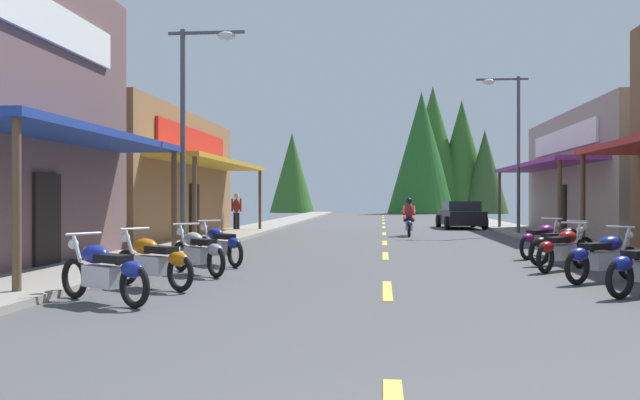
% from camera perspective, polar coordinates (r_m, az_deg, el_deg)
% --- Properties ---
extents(ground, '(10.27, 80.70, 0.10)m').
position_cam_1_polar(ground, '(27.94, 5.52, -3.13)').
color(ground, '#4C4C4F').
extents(sidewalk_left, '(2.21, 80.70, 0.12)m').
position_cam_1_polar(sidewalk_left, '(28.60, -7.09, -2.83)').
color(sidewalk_left, gray).
rests_on(sidewalk_left, ground).
extents(sidewalk_right, '(2.21, 80.70, 0.12)m').
position_cam_1_polar(sidewalk_right, '(28.64, 18.13, -2.84)').
color(sidewalk_right, gray).
rests_on(sidewalk_right, ground).
extents(centerline_dashes, '(0.16, 55.40, 0.01)m').
position_cam_1_polar(centerline_dashes, '(31.87, 5.50, -2.62)').
color(centerline_dashes, '#E0C64C').
rests_on(centerline_dashes, ground).
extents(storefront_left_far, '(9.59, 12.45, 4.81)m').
position_cam_1_polar(storefront_left_far, '(27.45, -18.56, 1.94)').
color(storefront_left_far, olive).
rests_on(storefront_left_far, ground).
extents(streetlamp_left, '(2.13, 0.30, 6.18)m').
position_cam_1_polar(streetlamp_left, '(18.68, -10.71, 7.76)').
color(streetlamp_left, '#474C51').
rests_on(streetlamp_left, ground).
extents(streetlamp_right, '(2.13, 0.30, 6.59)m').
position_cam_1_polar(streetlamp_right, '(28.76, 16.04, 5.55)').
color(streetlamp_right, '#474C51').
rests_on(streetlamp_right, ground).
extents(motorcycle_parked_right_3, '(1.78, 1.35, 1.04)m').
position_cam_1_polar(motorcycle_parked_right_3, '(13.43, 23.07, -4.45)').
color(motorcycle_parked_right_3, black).
rests_on(motorcycle_parked_right_3, ground).
extents(motorcycle_parked_right_4, '(1.51, 1.65, 1.04)m').
position_cam_1_polar(motorcycle_parked_right_4, '(15.21, 20.06, -3.90)').
color(motorcycle_parked_right_4, black).
rests_on(motorcycle_parked_right_4, ground).
extents(motorcycle_parked_right_5, '(1.84, 1.26, 1.04)m').
position_cam_1_polar(motorcycle_parked_right_5, '(16.57, 19.99, -3.56)').
color(motorcycle_parked_right_5, black).
rests_on(motorcycle_parked_right_5, ground).
extents(motorcycle_parked_right_6, '(1.51, 1.65, 1.04)m').
position_cam_1_polar(motorcycle_parked_right_6, '(18.25, 18.46, -3.21)').
color(motorcycle_parked_right_6, black).
rests_on(motorcycle_parked_right_6, ground).
extents(motorcycle_parked_left_0, '(1.86, 1.22, 1.04)m').
position_cam_1_polar(motorcycle_parked_left_0, '(10.43, -18.01, -5.78)').
color(motorcycle_parked_left_0, black).
rests_on(motorcycle_parked_left_0, ground).
extents(motorcycle_parked_left_1, '(1.84, 1.27, 1.04)m').
position_cam_1_polar(motorcycle_parked_left_1, '(11.92, -14.09, -5.02)').
color(motorcycle_parked_left_1, black).
rests_on(motorcycle_parked_left_1, ground).
extents(motorcycle_parked_left_2, '(1.56, 1.61, 1.04)m').
position_cam_1_polar(motorcycle_parked_left_2, '(13.84, -10.38, -4.29)').
color(motorcycle_parked_left_2, black).
rests_on(motorcycle_parked_left_2, ground).
extents(motorcycle_parked_left_3, '(1.51, 1.66, 1.04)m').
position_cam_1_polar(motorcycle_parked_left_3, '(15.71, -8.58, -3.76)').
color(motorcycle_parked_left_3, black).
rests_on(motorcycle_parked_left_3, ground).
extents(rider_cruising_lead, '(0.60, 2.14, 1.57)m').
position_cam_1_polar(rider_cruising_lead, '(27.35, 7.63, -1.72)').
color(rider_cruising_lead, black).
rests_on(rider_cruising_lead, ground).
extents(pedestrian_browsing, '(0.53, 0.39, 1.77)m').
position_cam_1_polar(pedestrian_browsing, '(30.89, -7.18, -0.80)').
color(pedestrian_browsing, black).
rests_on(pedestrian_browsing, ground).
extents(parked_car_curbside, '(2.29, 4.41, 1.40)m').
position_cam_1_polar(parked_car_curbside, '(34.85, 11.98, -1.26)').
color(parked_car_curbside, black).
rests_on(parked_car_curbside, ground).
extents(treeline_backdrop, '(24.29, 9.47, 13.02)m').
position_cam_1_polar(treeline_backdrop, '(68.45, 9.23, 3.75)').
color(treeline_backdrop, '#245D23').
rests_on(treeline_backdrop, ground).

